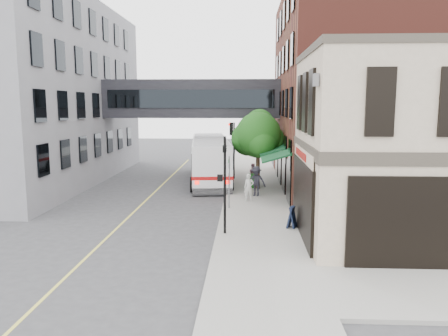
# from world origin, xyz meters

# --- Properties ---
(ground) EXTENTS (120.00, 120.00, 0.00)m
(ground) POSITION_xyz_m (0.00, 0.00, 0.00)
(ground) COLOR #38383A
(ground) RESTS_ON ground
(sidewalk_main) EXTENTS (4.00, 60.00, 0.15)m
(sidewalk_main) POSITION_xyz_m (2.00, 14.00, 0.07)
(sidewalk_main) COLOR gray
(sidewalk_main) RESTS_ON ground
(corner_building) EXTENTS (10.19, 8.12, 8.45)m
(corner_building) POSITION_xyz_m (8.97, 2.00, 4.21)
(corner_building) COLOR tan
(corner_building) RESTS_ON ground
(brick_building) EXTENTS (13.76, 18.00, 14.00)m
(brick_building) POSITION_xyz_m (9.98, 15.00, 6.99)
(brick_building) COLOR #5B241C
(brick_building) RESTS_ON ground
(opposite_building) EXTENTS (14.00, 24.00, 14.00)m
(opposite_building) POSITION_xyz_m (-17.00, 16.00, 7.00)
(opposite_building) COLOR slate
(opposite_building) RESTS_ON ground
(skyway_bridge) EXTENTS (14.00, 3.18, 3.00)m
(skyway_bridge) POSITION_xyz_m (-3.00, 18.00, 6.50)
(skyway_bridge) COLOR black
(skyway_bridge) RESTS_ON ground
(traffic_signal_near) EXTENTS (0.44, 0.22, 4.60)m
(traffic_signal_near) POSITION_xyz_m (0.37, 2.00, 2.98)
(traffic_signal_near) COLOR black
(traffic_signal_near) RESTS_ON sidewalk_main
(traffic_signal_far) EXTENTS (0.53, 0.28, 4.50)m
(traffic_signal_far) POSITION_xyz_m (0.26, 17.00, 3.34)
(traffic_signal_far) COLOR black
(traffic_signal_far) RESTS_ON sidewalk_main
(street_sign_pole) EXTENTS (0.08, 0.75, 3.00)m
(street_sign_pole) POSITION_xyz_m (0.39, 7.00, 1.93)
(street_sign_pole) COLOR gray
(street_sign_pole) RESTS_ON sidewalk_main
(street_tree) EXTENTS (3.80, 3.20, 5.60)m
(street_tree) POSITION_xyz_m (2.19, 13.22, 3.91)
(street_tree) COLOR #382619
(street_tree) RESTS_ON sidewalk_main
(lane_marking) EXTENTS (0.12, 40.00, 0.01)m
(lane_marking) POSITION_xyz_m (-5.00, 10.00, 0.01)
(lane_marking) COLOR #D8CC4C
(lane_marking) RESTS_ON ground
(bus) EXTENTS (4.10, 12.65, 3.34)m
(bus) POSITION_xyz_m (-1.51, 16.79, 1.87)
(bus) COLOR white
(bus) RESTS_ON ground
(pedestrian_a) EXTENTS (0.64, 0.44, 1.68)m
(pedestrian_a) POSITION_xyz_m (1.55, 8.97, 0.99)
(pedestrian_a) COLOR silver
(pedestrian_a) RESTS_ON sidewalk_main
(pedestrian_b) EXTENTS (0.92, 0.80, 1.62)m
(pedestrian_b) POSITION_xyz_m (1.92, 14.18, 0.96)
(pedestrian_b) COLOR #C78197
(pedestrian_b) RESTS_ON sidewalk_main
(pedestrian_c) EXTENTS (1.41, 1.04, 1.95)m
(pedestrian_c) POSITION_xyz_m (2.03, 10.42, 1.12)
(pedestrian_c) COLOR black
(pedestrian_c) RESTS_ON sidewalk_main
(newspaper_box) EXTENTS (0.62, 0.58, 1.01)m
(newspaper_box) POSITION_xyz_m (1.81, 13.21, 0.65)
(newspaper_box) COLOR #145613
(newspaper_box) RESTS_ON sidewalk_main
(sandwich_board) EXTENTS (0.55, 0.67, 1.03)m
(sandwich_board) POSITION_xyz_m (3.60, 3.10, 0.67)
(sandwich_board) COLOR black
(sandwich_board) RESTS_ON sidewalk_main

